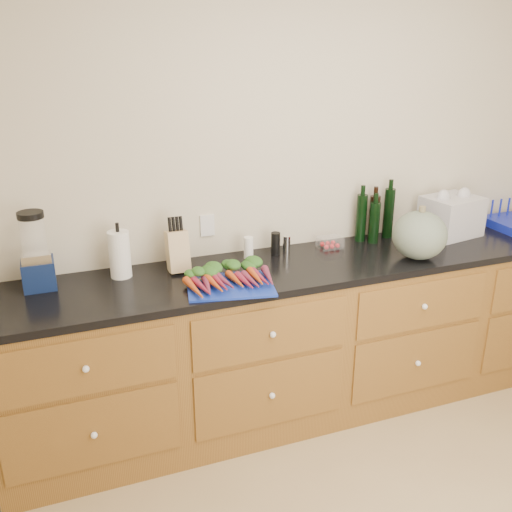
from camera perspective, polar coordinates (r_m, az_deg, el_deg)
name	(u,v)px	position (r m, az deg, el deg)	size (l,w,h in m)	color
wall_back	(304,184)	(3.37, 4.78, 7.23)	(4.10, 0.05, 2.60)	beige
cabinets	(323,337)	(3.41, 6.71, -8.07)	(3.60, 0.64, 0.90)	brown
countertop	(326,263)	(3.21, 7.02, -0.71)	(3.64, 0.62, 0.04)	black
cutting_board	(230,285)	(2.84, -2.60, -2.96)	(0.42, 0.32, 0.01)	#1530AD
carrots	(228,277)	(2.87, -2.86, -2.11)	(0.42, 0.31, 0.06)	#CF4D18
squash	(420,235)	(3.29, 16.04, 2.02)	(0.30, 0.30, 0.27)	#556655
blender_appliance	(36,255)	(2.97, -21.13, 0.07)	(0.15, 0.15, 0.39)	#101F4B
paper_towel	(120,254)	(3.00, -13.47, 0.16)	(0.11, 0.11, 0.25)	white
knife_block	(178,251)	(3.03, -7.84, 0.49)	(0.11, 0.11, 0.22)	tan
grinder_salt	(249,248)	(3.19, -0.75, 0.84)	(0.05, 0.05, 0.12)	white
grinder_pepper	(276,244)	(3.24, 1.97, 1.25)	(0.05, 0.05, 0.13)	black
canister_chrome	(286,244)	(3.27, 3.06, 1.17)	(0.04, 0.04, 0.10)	white
tomato_box	(330,243)	(3.38, 7.40, 1.35)	(0.13, 0.11, 0.06)	white
bottles	(375,218)	(3.54, 11.79, 3.79)	(0.25, 0.13, 0.31)	black
grocery_bag	(451,216)	(3.75, 18.93, 3.80)	(0.33, 0.27, 0.24)	silver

